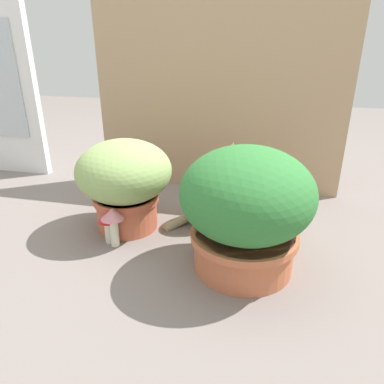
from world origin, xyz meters
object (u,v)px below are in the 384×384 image
at_px(grass_planter, 125,180).
at_px(mushroom_ornament_pink, 113,219).
at_px(mushroom_ornament_red, 109,221).
at_px(cat, 218,192).
at_px(leafy_planter, 246,208).

xyz_separation_m(grass_planter, mushroom_ornament_pink, (0.01, -0.14, -0.09)).
bearing_deg(mushroom_ornament_red, cat, 36.29).
distance_m(grass_planter, mushroom_ornament_pink, 0.17).
distance_m(leafy_planter, mushroom_ornament_red, 0.50).
distance_m(leafy_planter, mushroom_ornament_pink, 0.47).
height_order(grass_planter, mushroom_ornament_pink, grass_planter).
distance_m(grass_planter, cat, 0.37).
height_order(leafy_planter, cat, leafy_planter).
relative_size(mushroom_ornament_pink, mushroom_ornament_red, 1.19).
relative_size(grass_planter, mushroom_ornament_red, 2.86).
xyz_separation_m(leafy_planter, cat, (-0.13, 0.31, -0.09)).
height_order(cat, mushroom_ornament_pink, cat).
bearing_deg(mushroom_ornament_pink, mushroom_ornament_red, 146.02).
height_order(grass_planter, mushroom_ornament_red, grass_planter).
xyz_separation_m(cat, mushroom_ornament_pink, (-0.32, -0.28, -0.01)).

